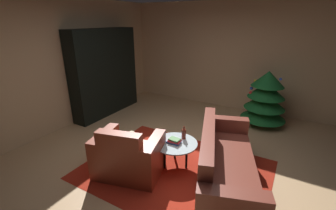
% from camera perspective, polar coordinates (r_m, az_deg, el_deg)
% --- Properties ---
extents(ground_plane, '(7.15, 7.15, 0.00)m').
position_cam_1_polar(ground_plane, '(3.89, 1.58, -14.12)').
color(ground_plane, tan).
extents(wall_back, '(5.54, 0.06, 2.65)m').
position_cam_1_polar(wall_back, '(6.09, 15.50, 11.46)').
color(wall_back, tan).
rests_on(wall_back, ground).
extents(wall_left, '(0.06, 6.08, 2.65)m').
position_cam_1_polar(wall_left, '(5.17, -26.46, 8.58)').
color(wall_left, tan).
rests_on(wall_left, ground).
extents(area_rug, '(2.75, 2.07, 0.01)m').
position_cam_1_polar(area_rug, '(3.73, 1.79, -15.76)').
color(area_rug, maroon).
rests_on(area_rug, ground).
extents(bookshelf_unit, '(0.38, 1.87, 2.03)m').
position_cam_1_polar(bookshelf_unit, '(5.82, -14.44, 7.64)').
color(bookshelf_unit, black).
rests_on(bookshelf_unit, ground).
extents(armchair_red, '(1.10, 0.92, 0.81)m').
position_cam_1_polar(armchair_red, '(3.55, -9.88, -12.50)').
color(armchair_red, maroon).
rests_on(armchair_red, ground).
extents(couch_red, '(1.30, 2.09, 0.87)m').
position_cam_1_polar(couch_red, '(3.34, 13.73, -14.97)').
color(couch_red, brown).
rests_on(couch_red, ground).
extents(coffee_table, '(0.69, 0.69, 0.41)m').
position_cam_1_polar(coffee_table, '(3.64, 1.83, -9.83)').
color(coffee_table, black).
rests_on(coffee_table, ground).
extents(book_stack_on_table, '(0.21, 0.16, 0.08)m').
position_cam_1_polar(book_stack_on_table, '(3.59, 1.56, -8.90)').
color(book_stack_on_table, '#2B5498').
rests_on(book_stack_on_table, coffee_table).
extents(bottle_on_table, '(0.07, 0.07, 0.22)m').
position_cam_1_polar(bottle_on_table, '(3.70, 3.95, -7.13)').
color(bottle_on_table, '#552216').
rests_on(bottle_on_table, coffee_table).
extents(decorated_tree, '(0.95, 0.95, 1.21)m').
position_cam_1_polar(decorated_tree, '(5.37, 23.05, 1.52)').
color(decorated_tree, brown).
rests_on(decorated_tree, ground).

